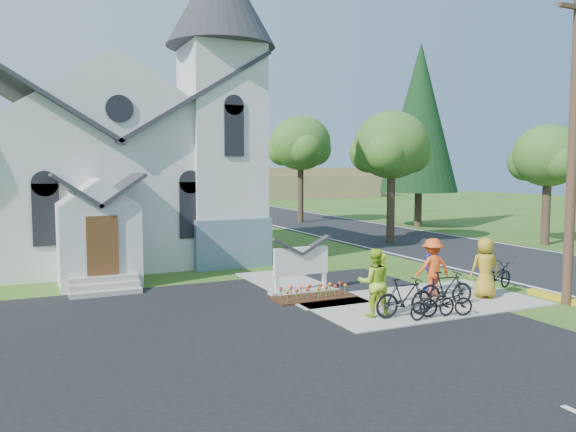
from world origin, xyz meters
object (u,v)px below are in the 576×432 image
church_sign (301,262)px  bike_3 (446,288)px  cyclist_0 (380,279)px  cyclist_4 (485,268)px  bike_1 (405,297)px  cyclist_3 (433,267)px  bike_0 (446,302)px  utility_pole (576,121)px  cyclist_2 (431,265)px  cyclist_1 (374,282)px  bike_2 (432,304)px  bike_4 (497,276)px

church_sign → bike_3: church_sign is taller
cyclist_0 → cyclist_4: cyclist_4 is taller
bike_1 → cyclist_3: size_ratio=0.97×
cyclist_3 → bike_0: bearing=66.6°
church_sign → bike_1: 4.16m
utility_pole → cyclist_2: bearing=131.8°
cyclist_3 → cyclist_1: bearing=29.0°
cyclist_2 → bike_3: cyclist_2 is taller
cyclist_3 → cyclist_4: size_ratio=0.97×
bike_0 → bike_1: bike_1 is taller
bike_1 → cyclist_3: bearing=-51.0°
cyclist_0 → bike_1: (-0.04, -1.24, -0.25)m
cyclist_1 → bike_3: 2.57m
bike_2 → bike_3: bike_3 is taller
cyclist_1 → bike_4: bearing=-149.1°
cyclist_1 → cyclist_2: bearing=-131.0°
cyclist_1 → bike_4: 5.50m
utility_pole → cyclist_2: size_ratio=5.91×
church_sign → cyclist_3: cyclist_3 is taller
bike_2 → cyclist_4: size_ratio=0.81×
cyclist_3 → bike_3: (-0.40, -1.10, -0.41)m
church_sign → cyclist_2: bearing=-23.7°
utility_pole → bike_1: 7.28m
bike_1 → bike_0: bearing=-108.8°
church_sign → cyclist_3: 4.14m
church_sign → bike_3: bearing=-49.2°
cyclist_0 → bike_4: bearing=176.2°
cyclist_1 → cyclist_0: bearing=-111.6°
utility_pole → cyclist_4: utility_pole is taller
bike_1 → cyclist_2: 3.56m
cyclist_0 → bike_4: size_ratio=0.89×
bike_0 → cyclist_2: bearing=-16.2°
cyclist_2 → cyclist_4: size_ratio=0.90×
bike_4 → utility_pole: bearing=-179.6°
cyclist_3 → bike_4: 2.51m
cyclist_0 → cyclist_3: bearing=-176.2°
church_sign → bike_0: bearing=-63.4°
cyclist_2 → bike_4: size_ratio=0.95×
cyclist_0 → cyclist_4: (3.57, -0.44, 0.15)m
bike_1 → bike_2: (0.59, -0.43, -0.14)m
utility_pole → bike_4: (-0.71, 2.11, -4.89)m
cyclist_2 → cyclist_3: cyclist_3 is taller
cyclist_3 → bike_3: 1.24m
church_sign → cyclist_0: 2.99m
cyclist_0 → bike_0: size_ratio=1.04×
bike_2 → church_sign: bearing=18.4°
utility_pole → cyclist_1: bearing=169.3°
church_sign → cyclist_4: (4.76, -3.17, -0.04)m
bike_1 → cyclist_2: (2.73, 2.27, 0.31)m
cyclist_1 → cyclist_2: (3.43, 1.84, -0.08)m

